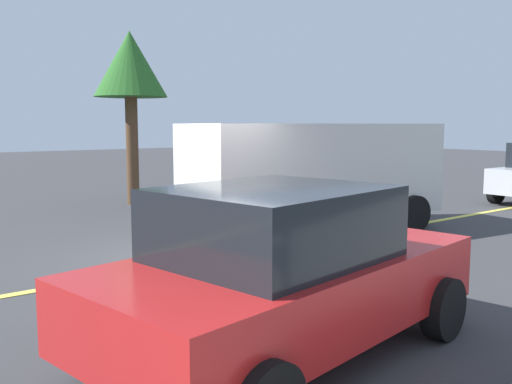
# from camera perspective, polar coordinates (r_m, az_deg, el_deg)

# --- Properties ---
(ground_plane) EXTENTS (80.00, 80.00, 0.00)m
(ground_plane) POSITION_cam_1_polar(r_m,az_deg,el_deg) (9.16, -4.39, -6.92)
(ground_plane) COLOR #38383A
(lane_marking_centre) EXTENTS (28.00, 0.16, 0.01)m
(lane_marking_centre) POSITION_cam_1_polar(r_m,az_deg,el_deg) (11.05, 8.78, -4.57)
(lane_marking_centre) COLOR #E0D14C
(white_van) EXTENTS (5.40, 2.76, 2.20)m
(white_van) POSITION_cam_1_polar(r_m,az_deg,el_deg) (11.30, 5.78, 2.19)
(white_van) COLOR silver
(white_van) RESTS_ON ground_plane
(car_red_far_lane) EXTENTS (4.27, 2.63, 1.62)m
(car_red_far_lane) POSITION_cam_1_polar(r_m,az_deg,el_deg) (5.31, 2.80, -8.07)
(car_red_far_lane) COLOR red
(car_red_far_lane) RESTS_ON ground_plane
(tree_left_verge) EXTENTS (1.97, 1.97, 4.67)m
(tree_left_verge) POSITION_cam_1_polar(r_m,az_deg,el_deg) (15.79, -12.67, 12.20)
(tree_left_verge) COLOR #513823
(tree_left_verge) RESTS_ON ground_plane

